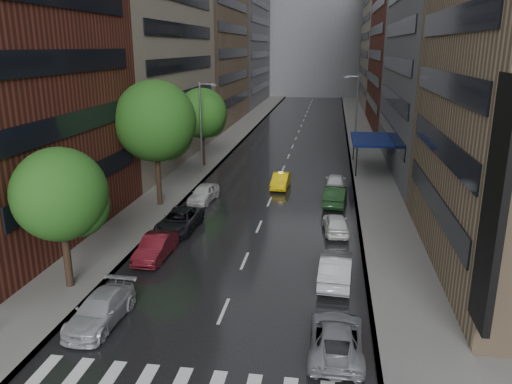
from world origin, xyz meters
TOP-DOWN VIEW (x-y plane):
  - ground at (0.00, 0.00)m, footprint 220.00×220.00m
  - road at (0.00, 50.00)m, footprint 14.00×140.00m
  - sidewalk_left at (-9.00, 50.00)m, footprint 4.00×140.00m
  - sidewalk_right at (9.00, 50.00)m, footprint 4.00×140.00m
  - buildings_left at (-15.00, 58.79)m, footprint 8.00×108.00m
  - buildings_right at (15.00, 56.70)m, footprint 8.05×109.10m
  - building_far at (0.00, 118.00)m, footprint 40.00×14.00m
  - tree_near at (-8.60, 5.16)m, footprint 4.79×4.79m
  - tree_mid at (-8.60, 19.55)m, footprint 6.29×6.29m
  - tree_far at (-8.60, 33.58)m, footprint 5.23×5.23m
  - taxi at (0.47, 26.50)m, footprint 1.57×4.13m
  - parked_cars_left at (-5.40, 11.89)m, footprint 2.55×23.76m
  - parked_cars_right at (5.40, 14.14)m, footprint 2.25×29.77m
  - street_lamp_left at (-7.72, 30.00)m, footprint 1.74×0.22m
  - street_lamp_right at (7.72, 45.00)m, footprint 1.74×0.22m
  - awning at (8.98, 35.00)m, footprint 4.00×8.00m

SIDE VIEW (x-z plane):
  - ground at x=0.00m, z-range 0.00..0.00m
  - road at x=0.00m, z-range 0.00..0.01m
  - sidewalk_left at x=-9.00m, z-range 0.00..0.15m
  - sidewalk_right at x=9.00m, z-range 0.00..0.15m
  - taxi at x=0.47m, z-range 0.00..1.35m
  - parked_cars_left at x=-5.40m, z-range -0.01..1.43m
  - parked_cars_right at x=5.40m, z-range -0.05..1.53m
  - awning at x=8.98m, z-range 1.57..4.70m
  - street_lamp_left at x=-7.72m, z-range 0.39..9.39m
  - street_lamp_right at x=7.72m, z-range 0.39..9.39m
  - tree_near at x=-8.60m, z-range 1.40..9.03m
  - tree_far at x=-8.60m, z-range 1.53..9.87m
  - tree_mid at x=-8.60m, z-range 1.85..11.88m
  - buildings_right at x=15.00m, z-range -2.97..33.03m
  - buildings_left at x=-15.00m, z-range -3.01..34.99m
  - building_far at x=0.00m, z-range 0.00..32.00m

